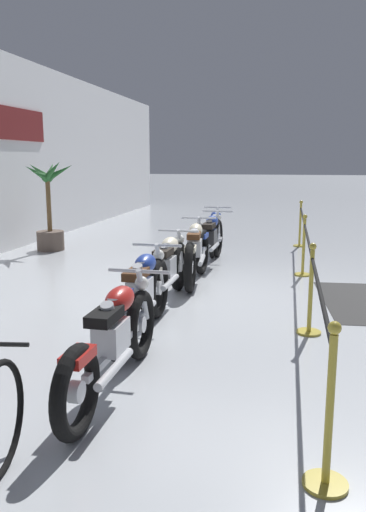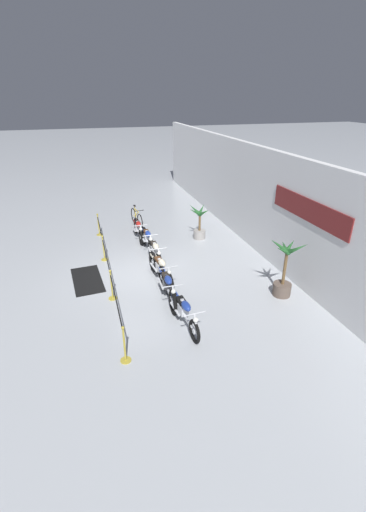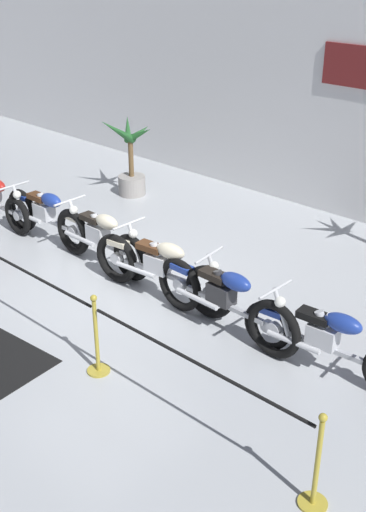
{
  "view_description": "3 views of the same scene",
  "coord_description": "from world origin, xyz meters",
  "px_view_note": "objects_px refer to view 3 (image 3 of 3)",
  "views": [
    {
      "loc": [
        -7.21,
        -0.94,
        1.97
      ],
      "look_at": [
        0.58,
        0.7,
        0.42
      ],
      "focal_mm": 35.0,
      "sensor_mm": 36.0,
      "label": 1
    },
    {
      "loc": [
        11.15,
        -1.75,
        6.06
      ],
      "look_at": [
        0.96,
        1.3,
        0.97
      ],
      "focal_mm": 24.0,
      "sensor_mm": 36.0,
      "label": 2
    },
    {
      "loc": [
        6.43,
        -5.18,
        4.66
      ],
      "look_at": [
        0.93,
        0.82,
        0.63
      ],
      "focal_mm": 45.0,
      "sensor_mm": 36.0,
      "label": 3
    }
  ],
  "objects_px": {
    "motorcycle_blue_4": "(224,299)",
    "motorcycle_cream_3": "(161,269)",
    "potted_palm_right_of_row": "(131,164)",
    "motorcycle_blue_1": "(46,216)",
    "stanchion_far_right": "(316,475)",
    "motorcycle_cream_2": "(100,238)",
    "stanchion_mid_right": "(97,346)",
    "motorcycle_blue_5": "(327,340)"
  },
  "relations": [
    {
      "from": "motorcycle_blue_4",
      "to": "motorcycle_cream_3",
      "type": "bearing_deg",
      "value": 176.67
    },
    {
      "from": "motorcycle_cream_3",
      "to": "motorcycle_blue_4",
      "type": "height_order",
      "value": "motorcycle_blue_4"
    },
    {
      "from": "potted_palm_right_of_row",
      "to": "motorcycle_blue_1",
      "type": "bearing_deg",
      "value": -76.55
    },
    {
      "from": "potted_palm_right_of_row",
      "to": "stanchion_far_right",
      "type": "bearing_deg",
      "value": -31.84
    },
    {
      "from": "potted_palm_right_of_row",
      "to": "motorcycle_cream_2",
      "type": "bearing_deg",
      "value": -51.96
    },
    {
      "from": "motorcycle_cream_3",
      "to": "stanchion_far_right",
      "type": "distance_m",
      "value": 4.07
    },
    {
      "from": "motorcycle_blue_1",
      "to": "stanchion_far_right",
      "type": "relative_size",
      "value": 2.07
    },
    {
      "from": "stanchion_mid_right",
      "to": "potted_palm_right_of_row",
      "type": "bearing_deg",
      "value": 132.84
    },
    {
      "from": "motorcycle_cream_3",
      "to": "stanchion_far_right",
      "type": "height_order",
      "value": "stanchion_far_right"
    },
    {
      "from": "motorcycle_blue_1",
      "to": "stanchion_far_right",
      "type": "height_order",
      "value": "stanchion_far_right"
    },
    {
      "from": "motorcycle_cream_2",
      "to": "motorcycle_blue_4",
      "type": "distance_m",
      "value": 2.67
    },
    {
      "from": "motorcycle_blue_1",
      "to": "potted_palm_right_of_row",
      "type": "xyz_separation_m",
      "value": [
        -0.6,
        2.52,
        0.17
      ]
    },
    {
      "from": "motorcycle_blue_4",
      "to": "motorcycle_blue_5",
      "type": "xyz_separation_m",
      "value": [
        1.45,
        0.12,
        -0.02
      ]
    },
    {
      "from": "motorcycle_blue_4",
      "to": "motorcycle_blue_1",
      "type": "bearing_deg",
      "value": 177.72
    },
    {
      "from": "motorcycle_blue_4",
      "to": "stanchion_far_right",
      "type": "relative_size",
      "value": 2.27
    },
    {
      "from": "motorcycle_cream_3",
      "to": "motorcycle_blue_4",
      "type": "relative_size",
      "value": 1.03
    },
    {
      "from": "motorcycle_cream_3",
      "to": "stanchion_mid_right",
      "type": "xyz_separation_m",
      "value": [
        0.67,
        -1.77,
        -0.12
      ]
    },
    {
      "from": "stanchion_mid_right",
      "to": "motorcycle_blue_1",
      "type": "bearing_deg",
      "value": 151.78
    },
    {
      "from": "motorcycle_blue_5",
      "to": "motorcycle_cream_3",
      "type": "bearing_deg",
      "value": -178.99
    },
    {
      "from": "motorcycle_blue_1",
      "to": "motorcycle_blue_4",
      "type": "bearing_deg",
      "value": -2.28
    },
    {
      "from": "motorcycle_cream_2",
      "to": "stanchion_far_right",
      "type": "relative_size",
      "value": 2.06
    },
    {
      "from": "motorcycle_blue_4",
      "to": "potted_palm_right_of_row",
      "type": "xyz_separation_m",
      "value": [
        -4.61,
        2.68,
        0.16
      ]
    },
    {
      "from": "potted_palm_right_of_row",
      "to": "stanchion_mid_right",
      "type": "height_order",
      "value": "potted_palm_right_of_row"
    },
    {
      "from": "motorcycle_cream_2",
      "to": "stanchion_mid_right",
      "type": "relative_size",
      "value": 2.06
    },
    {
      "from": "motorcycle_cream_3",
      "to": "motorcycle_blue_5",
      "type": "distance_m",
      "value": 2.67
    },
    {
      "from": "motorcycle_blue_1",
      "to": "potted_palm_right_of_row",
      "type": "distance_m",
      "value": 2.6
    },
    {
      "from": "motorcycle_blue_5",
      "to": "stanchion_far_right",
      "type": "xyz_separation_m",
      "value": [
        0.99,
        -1.81,
        -0.1
      ]
    },
    {
      "from": "motorcycle_blue_4",
      "to": "stanchion_mid_right",
      "type": "xyz_separation_m",
      "value": [
        -0.55,
        -1.7,
        -0.13
      ]
    },
    {
      "from": "motorcycle_cream_3",
      "to": "potted_palm_right_of_row",
      "type": "relative_size",
      "value": 1.55
    },
    {
      "from": "stanchion_mid_right",
      "to": "motorcycle_cream_2",
      "type": "bearing_deg",
      "value": 138.19
    },
    {
      "from": "motorcycle_blue_5",
      "to": "potted_palm_right_of_row",
      "type": "bearing_deg",
      "value": 157.05
    },
    {
      "from": "potted_palm_right_of_row",
      "to": "stanchion_far_right",
      "type": "xyz_separation_m",
      "value": [
        7.05,
        -4.38,
        -0.29
      ]
    },
    {
      "from": "motorcycle_cream_2",
      "to": "stanchion_mid_right",
      "type": "height_order",
      "value": "stanchion_mid_right"
    },
    {
      "from": "motorcycle_blue_1",
      "to": "stanchion_far_right",
      "type": "distance_m",
      "value": 6.71
    },
    {
      "from": "motorcycle_blue_1",
      "to": "motorcycle_blue_4",
      "type": "xyz_separation_m",
      "value": [
        4.01,
        -0.16,
        0.01
      ]
    },
    {
      "from": "motorcycle_blue_1",
      "to": "motorcycle_cream_2",
      "type": "relative_size",
      "value": 1.0
    },
    {
      "from": "stanchion_mid_right",
      "to": "stanchion_far_right",
      "type": "height_order",
      "value": "same"
    },
    {
      "from": "motorcycle_blue_5",
      "to": "stanchion_far_right",
      "type": "height_order",
      "value": "stanchion_far_right"
    },
    {
      "from": "motorcycle_cream_2",
      "to": "motorcycle_blue_4",
      "type": "height_order",
      "value": "motorcycle_blue_4"
    },
    {
      "from": "motorcycle_cream_3",
      "to": "potted_palm_right_of_row",
      "type": "bearing_deg",
      "value": 142.41
    },
    {
      "from": "potted_palm_right_of_row",
      "to": "stanchion_mid_right",
      "type": "bearing_deg",
      "value": -47.16
    },
    {
      "from": "potted_palm_right_of_row",
      "to": "stanchion_far_right",
      "type": "height_order",
      "value": "potted_palm_right_of_row"
    }
  ]
}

